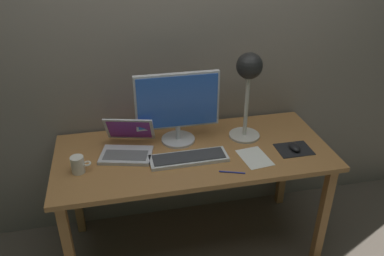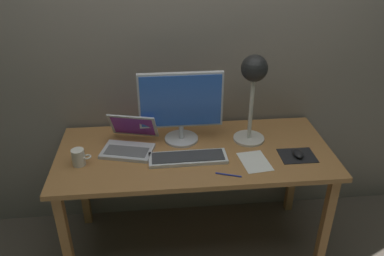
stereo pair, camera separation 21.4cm
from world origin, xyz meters
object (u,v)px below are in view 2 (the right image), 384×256
(monitor, at_px, (181,105))
(keyboard_main, at_px, (188,158))
(desk_lamp, at_px, (254,80))
(mouse, at_px, (298,153))
(laptop, at_px, (130,139))
(pen, at_px, (229,175))
(coffee_mug, at_px, (79,157))

(monitor, xyz_separation_m, keyboard_main, (0.02, -0.22, -0.23))
(desk_lamp, distance_m, mouse, 0.49)
(laptop, height_order, mouse, laptop)
(monitor, height_order, keyboard_main, monitor)
(laptop, bearing_deg, monitor, 9.75)
(laptop, distance_m, pen, 0.63)
(keyboard_main, bearing_deg, pen, -40.44)
(keyboard_main, xyz_separation_m, pen, (0.20, -0.17, -0.01))
(mouse, bearing_deg, coffee_mug, 178.33)
(keyboard_main, relative_size, laptop, 1.27)
(keyboard_main, relative_size, mouse, 4.60)
(coffee_mug, xyz_separation_m, pen, (0.80, -0.18, -0.04))
(laptop, height_order, desk_lamp, desk_lamp)
(coffee_mug, bearing_deg, keyboard_main, -0.87)
(laptop, height_order, coffee_mug, laptop)
(desk_lamp, bearing_deg, coffee_mug, -169.82)
(monitor, distance_m, mouse, 0.73)
(desk_lamp, relative_size, coffee_mug, 5.07)
(keyboard_main, distance_m, mouse, 0.63)
(desk_lamp, distance_m, coffee_mug, 1.06)
(desk_lamp, relative_size, pen, 3.84)
(keyboard_main, bearing_deg, laptop, 152.48)
(desk_lamp, height_order, coffee_mug, desk_lamp)
(monitor, bearing_deg, laptop, -170.25)
(mouse, xyz_separation_m, pen, (-0.43, -0.14, -0.02))
(monitor, distance_m, keyboard_main, 0.32)
(laptop, bearing_deg, pen, -32.92)
(laptop, distance_m, desk_lamp, 0.79)
(mouse, height_order, coffee_mug, coffee_mug)
(keyboard_main, height_order, desk_lamp, desk_lamp)
(laptop, xyz_separation_m, pen, (0.53, -0.34, -0.05))
(desk_lamp, bearing_deg, mouse, -42.10)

